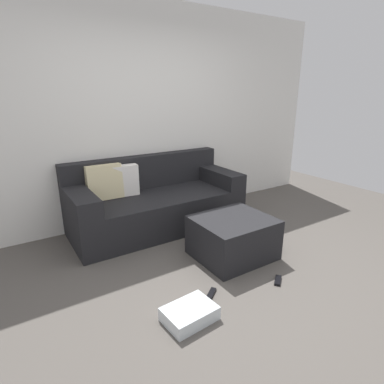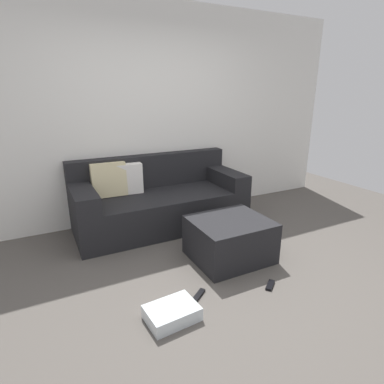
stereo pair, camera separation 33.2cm
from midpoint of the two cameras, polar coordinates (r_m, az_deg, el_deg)
name	(u,v)px [view 1 (the left image)]	position (r m, az deg, el deg)	size (l,w,h in m)	color
ground_plane	(242,283)	(2.98, 5.82, -16.25)	(7.55, 7.55, 0.00)	#544F49
wall_back	(143,115)	(4.23, -11.14, 13.53)	(5.81, 0.10, 2.74)	silver
couch_sectional	(155,203)	(4.01, -9.17, -1.95)	(2.13, 0.89, 0.88)	black
ottoman	(233,237)	(3.30, 4.58, -8.29)	(0.77, 0.68, 0.43)	black
storage_bin	(190,314)	(2.55, -4.46, -21.36)	(0.39, 0.28, 0.11)	silver
remote_near_ottoman	(278,280)	(3.04, 12.29, -15.55)	(0.15, 0.05, 0.02)	black
remote_by_storage_bin	(210,295)	(2.81, -0.17, -18.31)	(0.19, 0.05, 0.02)	black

